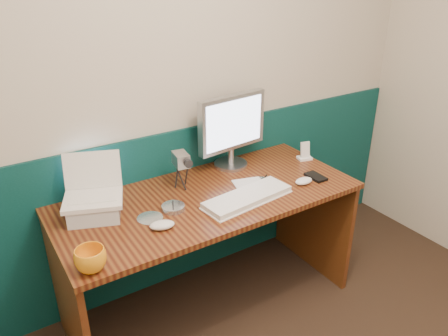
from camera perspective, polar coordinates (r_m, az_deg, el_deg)
back_wall at (r=2.41m, az=-7.37°, el=10.39°), size 3.50×0.04×2.50m
wainscot at (r=2.69m, az=-6.37°, el=-5.26°), size 3.48×0.02×1.00m
desk at (r=2.51m, az=-1.88°, el=-11.09°), size 1.60×0.70×0.75m
laptop_riser at (r=2.19m, az=-16.55°, el=-5.19°), size 0.29×0.27×0.08m
laptop at (r=2.12m, az=-17.06°, el=-1.60°), size 0.33×0.29×0.23m
monitor at (r=2.55m, az=0.91°, el=4.95°), size 0.46×0.18×0.45m
keyboard at (r=2.26m, az=3.07°, el=-3.90°), size 0.50×0.21×0.03m
mouse_right at (r=2.45m, az=10.38°, el=-1.68°), size 0.11×0.06×0.04m
mouse_left at (r=2.04m, az=-8.09°, el=-7.38°), size 0.13×0.10×0.04m
mug at (r=1.84m, az=-17.03°, el=-11.38°), size 0.16×0.16×0.10m
camcorder at (r=2.35m, az=-5.59°, el=-0.51°), size 0.10×0.13×0.19m
cd_spindle at (r=2.19m, az=-6.65°, el=-5.15°), size 0.12×0.12×0.02m
cd_loose_a at (r=2.14m, az=-9.64°, el=-6.43°), size 0.13×0.13×0.00m
cd_loose_b at (r=2.46m, az=4.92°, el=-1.67°), size 0.11×0.11×0.00m
pen at (r=2.46m, az=5.12°, el=-1.60°), size 0.12×0.09×0.01m
papers at (r=2.43m, az=3.17°, el=-1.95°), size 0.19×0.15×0.00m
dock at (r=2.76m, az=10.46°, el=1.30°), size 0.10×0.08×0.02m
music_player at (r=2.74m, az=10.55°, el=2.38°), size 0.06×0.04×0.10m
pda at (r=2.54m, az=11.89°, el=-1.12°), size 0.08×0.13×0.01m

